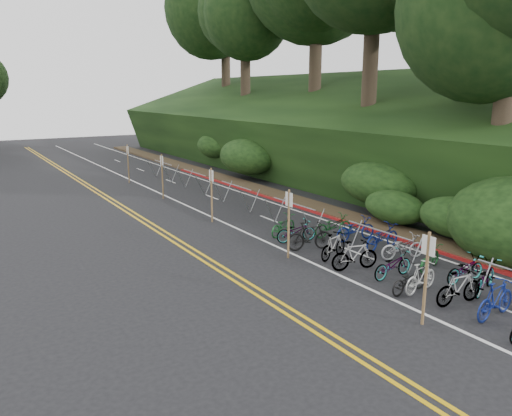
{
  "coord_description": "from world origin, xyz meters",
  "views": [
    {
      "loc": [
        -9.37,
        -8.86,
        5.81
      ],
      "look_at": [
        0.85,
        7.58,
        1.3
      ],
      "focal_mm": 35.0,
      "sensor_mm": 36.0,
      "label": 1
    }
  ],
  "objects": [
    {
      "name": "ground",
      "position": [
        0.0,
        0.0,
        0.0
      ],
      "size": [
        120.0,
        120.0,
        0.0
      ],
      "primitive_type": "plane",
      "color": "black",
      "rests_on": "ground"
    },
    {
      "name": "bike_valet",
      "position": [
        3.06,
        2.05,
        0.47
      ],
      "size": [
        3.48,
        12.44,
        1.09
      ],
      "color": "slate",
      "rests_on": "ground"
    },
    {
      "name": "road_markings",
      "position": [
        0.63,
        10.1,
        0.0
      ],
      "size": [
        7.47,
        80.0,
        0.01
      ],
      "color": "gold",
      "rests_on": "ground"
    },
    {
      "name": "bike_racks_rest",
      "position": [
        3.0,
        13.0,
        0.85
      ],
      "size": [
        1.14,
        23.0,
        1.17
      ],
      "color": "gray",
      "rests_on": "ground"
    },
    {
      "name": "red_curb",
      "position": [
        5.7,
        12.0,
        0.05
      ],
      "size": [
        0.25,
        28.0,
        0.1
      ],
      "primitive_type": "cube",
      "color": "maroon",
      "rests_on": "ground"
    },
    {
      "name": "bike_front",
      "position": [
        1.78,
        0.51,
        0.4
      ],
      "size": [
        0.63,
        1.55,
        0.8
      ],
      "primitive_type": "imported",
      "rotation": [
        0.0,
        0.0,
        1.64
      ],
      "color": "black",
      "rests_on": "ground"
    },
    {
      "name": "signposts_rest",
      "position": [
        0.6,
        14.0,
        1.43
      ],
      "size": [
        0.08,
        18.4,
        2.5
      ],
      "color": "brown",
      "rests_on": "ground"
    },
    {
      "name": "embankment",
      "position": [
        12.96,
        19.04,
        2.57
      ],
      "size": [
        14.3,
        48.14,
        9.11
      ],
      "color": "black",
      "rests_on": "ground"
    },
    {
      "name": "tree_cluster",
      "position": [
        9.76,
        22.04,
        11.67
      ],
      "size": [
        32.63,
        54.19,
        18.71
      ],
      "color": "#2D2319",
      "rests_on": "ground"
    },
    {
      "name": "signpost_near",
      "position": [
        0.47,
        -1.1,
        1.41
      ],
      "size": [
        0.08,
        0.4,
        2.46
      ],
      "color": "brown",
      "rests_on": "ground"
    }
  ]
}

